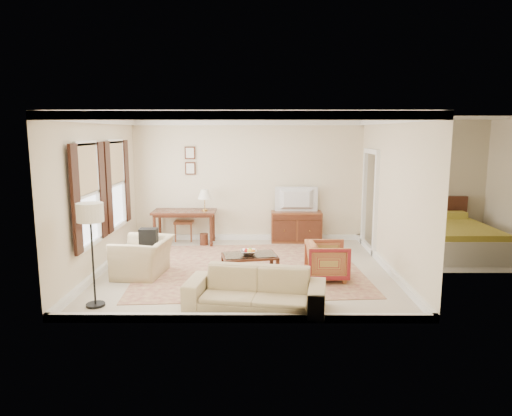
{
  "coord_description": "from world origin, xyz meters",
  "views": [
    {
      "loc": [
        0.24,
        -8.47,
        2.62
      ],
      "look_at": [
        0.2,
        0.3,
        1.15
      ],
      "focal_mm": 32.0,
      "sensor_mm": 36.0,
      "label": 1
    }
  ],
  "objects_px": {
    "writing_desk": "(184,215)",
    "club_armchair": "(143,251)",
    "striped_armchair": "(327,259)",
    "coffee_table": "(250,260)",
    "tv": "(297,192)",
    "sofa": "(255,283)",
    "sideboard": "(296,227)"
  },
  "relations": [
    {
      "from": "writing_desk",
      "to": "coffee_table",
      "type": "relative_size",
      "value": 1.35
    },
    {
      "from": "coffee_table",
      "to": "club_armchair",
      "type": "bearing_deg",
      "value": 177.82
    },
    {
      "from": "sideboard",
      "to": "club_armchair",
      "type": "bearing_deg",
      "value": -139.52
    },
    {
      "from": "sideboard",
      "to": "sofa",
      "type": "relative_size",
      "value": 0.58
    },
    {
      "from": "striped_armchair",
      "to": "coffee_table",
      "type": "bearing_deg",
      "value": 83.94
    },
    {
      "from": "tv",
      "to": "coffee_table",
      "type": "distance_m",
      "value": 2.99
    },
    {
      "from": "writing_desk",
      "to": "coffee_table",
      "type": "distance_m",
      "value": 2.94
    },
    {
      "from": "sideboard",
      "to": "tv",
      "type": "height_order",
      "value": "tv"
    },
    {
      "from": "striped_armchair",
      "to": "sideboard",
      "type": "bearing_deg",
      "value": 6.43
    },
    {
      "from": "sideboard",
      "to": "striped_armchair",
      "type": "relative_size",
      "value": 1.61
    },
    {
      "from": "sideboard",
      "to": "striped_armchair",
      "type": "height_order",
      "value": "striped_armchair"
    },
    {
      "from": "sideboard",
      "to": "club_armchair",
      "type": "height_order",
      "value": "club_armchair"
    },
    {
      "from": "sideboard",
      "to": "club_armchair",
      "type": "distance_m",
      "value": 3.99
    },
    {
      "from": "tv",
      "to": "writing_desk",
      "type": "bearing_deg",
      "value": 3.99
    },
    {
      "from": "writing_desk",
      "to": "club_armchair",
      "type": "distance_m",
      "value": 2.43
    },
    {
      "from": "tv",
      "to": "club_armchair",
      "type": "relative_size",
      "value": 0.92
    },
    {
      "from": "tv",
      "to": "striped_armchair",
      "type": "height_order",
      "value": "tv"
    },
    {
      "from": "tv",
      "to": "striped_armchair",
      "type": "distance_m",
      "value": 2.93
    },
    {
      "from": "coffee_table",
      "to": "striped_armchair",
      "type": "bearing_deg",
      "value": -5.94
    },
    {
      "from": "striped_armchair",
      "to": "sofa",
      "type": "height_order",
      "value": "sofa"
    },
    {
      "from": "tv",
      "to": "club_armchair",
      "type": "bearing_deg",
      "value": 40.26
    },
    {
      "from": "coffee_table",
      "to": "striped_armchair",
      "type": "height_order",
      "value": "striped_armchair"
    },
    {
      "from": "sideboard",
      "to": "tv",
      "type": "relative_size",
      "value": 1.23
    },
    {
      "from": "coffee_table",
      "to": "sideboard",
      "type": "bearing_deg",
      "value": 68.15
    },
    {
      "from": "sideboard",
      "to": "coffee_table",
      "type": "height_order",
      "value": "sideboard"
    },
    {
      "from": "sideboard",
      "to": "club_armchair",
      "type": "relative_size",
      "value": 1.13
    },
    {
      "from": "striped_armchair",
      "to": "sofa",
      "type": "distance_m",
      "value": 1.9
    },
    {
      "from": "writing_desk",
      "to": "sideboard",
      "type": "height_order",
      "value": "writing_desk"
    },
    {
      "from": "sideboard",
      "to": "tv",
      "type": "distance_m",
      "value": 0.85
    },
    {
      "from": "sideboard",
      "to": "coffee_table",
      "type": "distance_m",
      "value": 2.87
    },
    {
      "from": "coffee_table",
      "to": "striped_armchair",
      "type": "xyz_separation_m",
      "value": [
        1.39,
        -0.14,
        0.06
      ]
    },
    {
      "from": "sideboard",
      "to": "writing_desk",
      "type": "bearing_deg",
      "value": -175.58
    }
  ]
}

